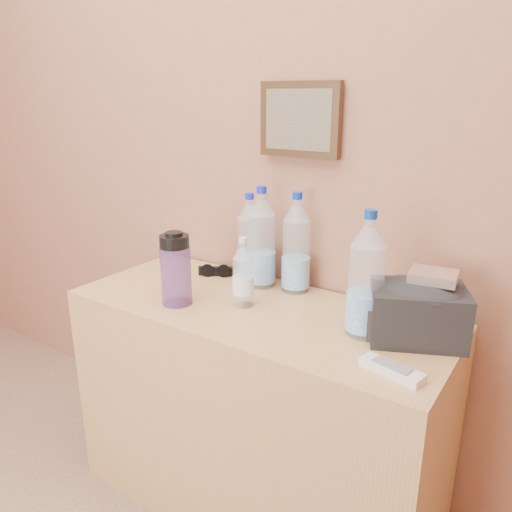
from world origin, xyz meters
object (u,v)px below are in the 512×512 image
(pet_large_d, at_px, (366,281))
(nalgene_bottle, at_px, (176,269))
(pet_large_a, at_px, (261,243))
(foil_packet, at_px, (433,276))
(toiletry_bag, at_px, (418,310))
(pet_large_c, at_px, (296,248))
(pet_large_b, at_px, (250,243))
(ac_remote, at_px, (392,370))
(sunglasses, at_px, (216,271))
(pet_small, at_px, (243,276))
(dresser, at_px, (256,410))

(pet_large_d, bearing_deg, nalgene_bottle, -167.13)
(pet_large_a, height_order, foil_packet, pet_large_a)
(nalgene_bottle, xyz_separation_m, toiletry_bag, (0.75, 0.20, -0.03))
(foil_packet, bearing_deg, pet_large_c, 167.78)
(pet_large_a, distance_m, pet_large_b, 0.07)
(pet_large_d, distance_m, toiletry_bag, 0.17)
(pet_large_a, bearing_deg, ac_remote, -28.31)
(pet_large_d, xyz_separation_m, sunglasses, (-0.67, 0.15, -0.15))
(nalgene_bottle, distance_m, toiletry_bag, 0.78)
(pet_large_a, height_order, pet_small, pet_large_a)
(pet_large_b, bearing_deg, toiletry_bag, -10.54)
(ac_remote, bearing_deg, pet_large_c, 155.90)
(pet_large_c, xyz_separation_m, ac_remote, (0.49, -0.36, -0.15))
(nalgene_bottle, height_order, ac_remote, nalgene_bottle)
(dresser, xyz_separation_m, pet_small, (-0.04, -0.01, 0.51))
(ac_remote, bearing_deg, pet_small, 178.11)
(nalgene_bottle, height_order, sunglasses, nalgene_bottle)
(pet_large_a, relative_size, nalgene_bottle, 1.48)
(dresser, xyz_separation_m, nalgene_bottle, (-0.24, -0.12, 0.53))
(pet_large_b, xyz_separation_m, sunglasses, (-0.14, -0.03, -0.13))
(sunglasses, bearing_deg, dresser, -57.91)
(nalgene_bottle, xyz_separation_m, sunglasses, (-0.06, 0.29, -0.11))
(foil_packet, bearing_deg, pet_large_b, 171.74)
(pet_large_b, bearing_deg, pet_large_a, -15.88)
(pet_large_d, relative_size, foil_packet, 2.95)
(pet_large_c, height_order, toiletry_bag, pet_large_c)
(pet_large_d, bearing_deg, ac_remote, -48.66)
(nalgene_bottle, distance_m, sunglasses, 0.31)
(foil_packet, bearing_deg, pet_large_d, -154.38)
(nalgene_bottle, bearing_deg, ac_remote, -2.31)
(pet_large_a, height_order, toiletry_bag, pet_large_a)
(pet_large_b, xyz_separation_m, pet_large_c, (0.20, 0.01, 0.01))
(pet_large_d, bearing_deg, pet_small, -176.11)
(dresser, bearing_deg, sunglasses, 151.27)
(pet_large_d, xyz_separation_m, foil_packet, (0.17, 0.08, 0.03))
(ac_remote, height_order, foil_packet, foil_packet)
(ac_remote, bearing_deg, toiletry_bag, 104.97)
(pet_large_a, xyz_separation_m, sunglasses, (-0.20, -0.01, -0.15))
(pet_large_d, bearing_deg, pet_large_c, 150.82)
(ac_remote, xyz_separation_m, foil_packet, (0.02, 0.25, 0.18))
(pet_large_d, distance_m, sunglasses, 0.70)
(pet_small, xyz_separation_m, sunglasses, (-0.26, 0.18, -0.09))
(toiletry_bag, bearing_deg, ac_remote, -111.99)
(dresser, xyz_separation_m, toiletry_bag, (0.51, 0.07, 0.49))
(ac_remote, relative_size, toiletry_bag, 0.64)
(pet_large_b, bearing_deg, foil_packet, -8.26)
(sunglasses, xyz_separation_m, foil_packet, (0.84, -0.07, 0.17))
(sunglasses, bearing_deg, pet_large_c, -22.26)
(pet_large_d, bearing_deg, toiletry_bag, 21.89)
(dresser, height_order, ac_remote, ac_remote)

